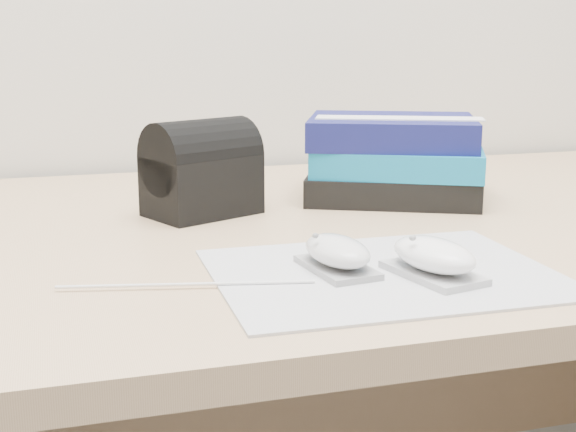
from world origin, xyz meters
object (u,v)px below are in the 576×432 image
object	(u,v)px
mouse_front	(434,258)
book_stack	(394,158)
desk	(323,374)
mouse_rear	(337,254)
pouch	(201,169)

from	to	relation	value
mouse_front	book_stack	xyz separation A→B (m)	(0.12, 0.35, 0.03)
desk	mouse_rear	size ratio (longest dim) A/B	16.44
book_stack	pouch	xyz separation A→B (m)	(-0.27, -0.03, 0.00)
mouse_front	mouse_rear	bearing A→B (deg)	151.71
book_stack	mouse_rear	bearing A→B (deg)	-122.11
desk	mouse_front	distance (m)	0.41
desk	pouch	distance (m)	0.33
desk	book_stack	xyz separation A→B (m)	(0.11, 0.03, 0.29)
desk	mouse_front	bearing A→B (deg)	-91.01
desk	pouch	xyz separation A→B (m)	(-0.16, 0.00, 0.29)
mouse_rear	desk	bearing A→B (deg)	73.24
mouse_front	pouch	xyz separation A→B (m)	(-0.16, 0.33, 0.04)
mouse_rear	pouch	world-z (taller)	pouch
book_stack	pouch	bearing A→B (deg)	-174.46
mouse_rear	mouse_front	size ratio (longest dim) A/B	0.90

